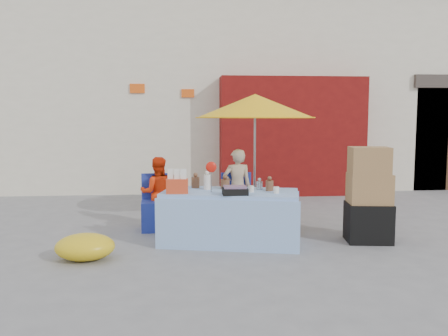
{
  "coord_description": "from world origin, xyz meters",
  "views": [
    {
      "loc": [
        -0.26,
        -6.11,
        1.72
      ],
      "look_at": [
        0.35,
        0.6,
        1.0
      ],
      "focal_mm": 38.0,
      "sensor_mm": 36.0,
      "label": 1
    }
  ],
  "objects": [
    {
      "name": "vendor_orange",
      "position": [
        -0.63,
        1.25,
        0.56
      ],
      "size": [
        0.56,
        0.45,
        1.11
      ],
      "primitive_type": "imported",
      "rotation": [
        0.0,
        0.0,
        3.19
      ],
      "color": "red",
      "rests_on": "ground"
    },
    {
      "name": "umbrella",
      "position": [
        0.92,
        1.4,
        1.89
      ],
      "size": [
        1.9,
        1.9,
        2.09
      ],
      "color": "gray",
      "rests_on": "ground"
    },
    {
      "name": "backdrop",
      "position": [
        0.52,
        7.52,
        3.1
      ],
      "size": [
        14.0,
        8.0,
        7.8
      ],
      "color": "silver",
      "rests_on": "ground"
    },
    {
      "name": "ground",
      "position": [
        0.0,
        0.0,
        0.0
      ],
      "size": [
        80.0,
        80.0,
        0.0
      ],
      "primitive_type": "plane",
      "color": "slate",
      "rests_on": "ground"
    },
    {
      "name": "market_table",
      "position": [
        0.4,
        0.24,
        0.37
      ],
      "size": [
        2.02,
        1.27,
        1.13
      ],
      "rotation": [
        0.0,
        0.0,
        -0.22
      ],
      "color": "#9AB8F6",
      "rests_on": "ground"
    },
    {
      "name": "tarp_bundle",
      "position": [
        -1.43,
        -0.39,
        0.16
      ],
      "size": [
        0.74,
        0.6,
        0.32
      ],
      "primitive_type": "ellipsoid",
      "rotation": [
        0.0,
        0.0,
        0.04
      ],
      "color": "gold",
      "rests_on": "ground"
    },
    {
      "name": "box_stack",
      "position": [
        2.32,
        0.13,
        0.61
      ],
      "size": [
        0.65,
        0.56,
        1.32
      ],
      "rotation": [
        0.0,
        0.0,
        -0.13
      ],
      "color": "black",
      "rests_on": "ground"
    },
    {
      "name": "chair_left",
      "position": [
        -0.63,
        1.11,
        0.26
      ],
      "size": [
        0.5,
        0.49,
        0.85
      ],
      "rotation": [
        0.0,
        0.0,
        0.05
      ],
      "color": "navy",
      "rests_on": "ground"
    },
    {
      "name": "vendor_beige",
      "position": [
        0.62,
        1.25,
        0.62
      ],
      "size": [
        0.46,
        0.32,
        1.23
      ],
      "primitive_type": "imported",
      "rotation": [
        0.0,
        0.0,
        3.19
      ],
      "color": "tan",
      "rests_on": "ground"
    },
    {
      "name": "chair_right",
      "position": [
        0.62,
        1.11,
        0.26
      ],
      "size": [
        0.5,
        0.49,
        0.85
      ],
      "rotation": [
        0.0,
        0.0,
        0.05
      ],
      "color": "navy",
      "rests_on": "ground"
    }
  ]
}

